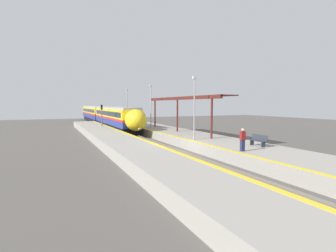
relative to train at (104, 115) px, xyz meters
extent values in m
plane|color=#56514C|center=(0.00, -31.49, -2.13)|extent=(120.00, 120.00, 0.00)
cube|color=slate|center=(-0.72, -31.49, -2.05)|extent=(0.08, 90.00, 0.15)
cube|color=slate|center=(0.72, -31.49, -2.05)|extent=(0.08, 90.00, 0.15)
cube|color=black|center=(0.00, -9.23, -1.52)|extent=(2.40, 18.69, 0.78)
cube|color=navy|center=(0.00, -9.23, -0.71)|extent=(2.72, 20.32, 0.84)
cube|color=red|center=(0.00, -9.23, -0.14)|extent=(2.74, 20.32, 0.29)
cube|color=yellow|center=(0.00, -9.23, 0.64)|extent=(2.72, 20.32, 1.28)
cube|color=black|center=(0.00, -9.23, 0.58)|extent=(2.75, 18.69, 0.70)
cube|color=#9E9EA3|center=(0.00, -9.23, 1.43)|extent=(2.45, 20.32, 0.30)
cylinder|color=black|center=(-0.72, -16.62, -1.66)|extent=(0.12, 0.93, 0.93)
cylinder|color=black|center=(0.72, -16.62, -1.66)|extent=(0.12, 0.93, 0.93)
cylinder|color=black|center=(-0.72, -14.42, -1.66)|extent=(0.12, 0.93, 0.93)
cylinder|color=black|center=(0.72, -14.42, -1.66)|extent=(0.12, 0.93, 0.93)
cylinder|color=black|center=(-0.72, -4.03, -1.66)|extent=(0.12, 0.93, 0.93)
cylinder|color=black|center=(0.72, -4.03, -1.66)|extent=(0.12, 0.93, 0.93)
cylinder|color=black|center=(-0.72, -1.83, -1.66)|extent=(0.12, 0.93, 0.93)
cylinder|color=black|center=(0.72, -1.83, -1.66)|extent=(0.12, 0.93, 0.93)
ellipsoid|color=yellow|center=(0.00, -20.51, 0.08)|extent=(2.61, 3.39, 2.65)
ellipsoid|color=black|center=(0.00, -20.94, 0.51)|extent=(1.91, 1.97, 1.35)
sphere|color=#F9F4CC|center=(0.00, -21.78, -0.88)|extent=(0.24, 0.24, 0.24)
cube|color=black|center=(0.00, 11.89, -1.52)|extent=(2.40, 18.69, 0.78)
cube|color=navy|center=(0.00, 11.89, -0.71)|extent=(2.72, 20.32, 0.84)
cube|color=red|center=(0.00, 11.89, -0.14)|extent=(2.74, 20.32, 0.29)
cube|color=yellow|center=(0.00, 11.89, 0.64)|extent=(2.72, 20.32, 1.28)
cube|color=black|center=(0.00, 11.89, 0.58)|extent=(2.75, 18.69, 0.70)
cube|color=#9E9EA3|center=(0.00, 11.89, 1.43)|extent=(2.45, 20.32, 0.30)
cylinder|color=black|center=(-0.72, 4.50, -1.66)|extent=(0.12, 0.93, 0.93)
cylinder|color=black|center=(0.72, 4.50, -1.66)|extent=(0.12, 0.93, 0.93)
cylinder|color=black|center=(-0.72, 6.70, -1.66)|extent=(0.12, 0.93, 0.93)
cylinder|color=black|center=(0.72, 6.70, -1.66)|extent=(0.12, 0.93, 0.93)
cylinder|color=black|center=(-0.72, 17.09, -1.66)|extent=(0.12, 0.93, 0.93)
cylinder|color=black|center=(0.72, 17.09, -1.66)|extent=(0.12, 0.93, 0.93)
cylinder|color=black|center=(-0.72, 19.29, -1.66)|extent=(0.12, 0.93, 0.93)
cylinder|color=black|center=(0.72, 19.29, -1.66)|extent=(0.12, 0.93, 0.93)
cube|color=#9E998E|center=(4.22, -31.49, -1.68)|extent=(5.15, 64.00, 0.90)
cube|color=yellow|center=(1.84, -31.49, -1.23)|extent=(0.40, 64.00, 0.01)
cube|color=#9E998E|center=(-3.59, -31.49, -1.68)|extent=(3.89, 64.00, 0.90)
cube|color=yellow|center=(-1.84, -31.49, -1.23)|extent=(0.40, 64.00, 0.01)
cube|color=#2D333D|center=(4.98, -36.41, -1.02)|extent=(0.36, 0.06, 0.42)
cube|color=#2D333D|center=(4.98, -35.21, -1.02)|extent=(0.36, 0.06, 0.42)
cube|color=#2D333D|center=(4.98, -35.81, -0.79)|extent=(0.44, 1.60, 0.03)
cube|color=#2D333D|center=(5.18, -35.81, -0.56)|extent=(0.04, 1.60, 0.44)
cube|color=navy|center=(2.44, -37.07, -0.84)|extent=(0.28, 0.20, 0.77)
cube|color=maroon|center=(2.44, -37.07, -0.15)|extent=(0.36, 0.22, 0.61)
sphere|color=beige|center=(2.44, -37.07, 0.26)|extent=(0.21, 0.21, 0.21)
cylinder|color=#59595E|center=(-2.44, -11.39, -0.45)|extent=(0.14, 0.14, 3.35)
cube|color=black|center=(-2.44, -11.39, 1.58)|extent=(0.28, 0.20, 0.70)
sphere|color=black|center=(-2.44, -11.50, 1.75)|extent=(0.14, 0.14, 0.14)
sphere|color=red|center=(-2.44, -11.50, 1.41)|extent=(0.14, 0.14, 0.14)
cylinder|color=#9E9EA3|center=(2.48, -30.39, 1.54)|extent=(0.12, 0.12, 5.53)
cube|color=silver|center=(2.48, -30.39, 4.42)|extent=(0.36, 0.20, 0.24)
cylinder|color=#9E9EA3|center=(2.48, -19.15, 1.54)|extent=(0.12, 0.12, 5.53)
cube|color=silver|center=(2.48, -19.15, 4.42)|extent=(0.36, 0.20, 0.24)
cylinder|color=#9E9EA3|center=(2.48, -7.92, 1.54)|extent=(0.12, 0.12, 5.53)
cube|color=silver|center=(2.48, -7.92, 4.42)|extent=(0.36, 0.20, 0.24)
cylinder|color=#511E19|center=(4.27, -30.55, 0.69)|extent=(0.20, 0.20, 3.83)
cylinder|color=#511E19|center=(4.27, -23.33, 0.69)|extent=(0.20, 0.20, 3.83)
cylinder|color=#511E19|center=(4.27, -16.10, 0.69)|extent=(0.20, 0.20, 3.83)
cube|color=#511E19|center=(4.27, -23.33, 2.70)|extent=(0.24, 17.46, 0.36)
cube|color=#511E19|center=(5.17, -23.33, 2.82)|extent=(2.00, 17.46, 0.10)
camera|label=1|loc=(-9.64, -51.21, 2.01)|focal=28.00mm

